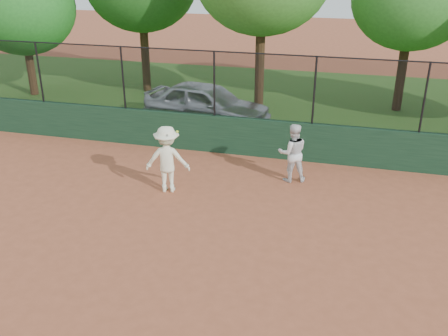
% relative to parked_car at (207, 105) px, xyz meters
% --- Properties ---
extents(ground, '(80.00, 80.00, 0.00)m').
position_rel_parked_car_xyz_m(ground, '(1.47, -8.37, -0.79)').
color(ground, '#AA5637').
rests_on(ground, ground).
extents(back_wall, '(26.00, 0.20, 1.20)m').
position_rel_parked_car_xyz_m(back_wall, '(1.47, -2.37, -0.19)').
color(back_wall, '#1C3D25').
rests_on(back_wall, ground).
extents(grass_strip, '(36.00, 12.00, 0.01)m').
position_rel_parked_car_xyz_m(grass_strip, '(1.47, 3.63, -0.79)').
color(grass_strip, '#2A551A').
rests_on(grass_strip, ground).
extents(parked_car, '(4.93, 2.74, 1.59)m').
position_rel_parked_car_xyz_m(parked_car, '(0.00, 0.00, 0.00)').
color(parked_car, silver).
rests_on(parked_car, ground).
extents(player_second, '(0.96, 0.85, 1.66)m').
position_rel_parked_car_xyz_m(player_second, '(3.61, -3.89, 0.04)').
color(player_second, silver).
rests_on(player_second, ground).
extents(player_main, '(1.28, 0.90, 1.88)m').
position_rel_parked_car_xyz_m(player_main, '(0.52, -5.36, 0.11)').
color(player_main, white).
rests_on(player_main, ground).
extents(fence_assembly, '(26.00, 0.06, 2.00)m').
position_rel_parked_car_xyz_m(fence_assembly, '(1.44, -2.37, 1.44)').
color(fence_assembly, black).
rests_on(fence_assembly, back_wall).
extents(tree_0, '(4.50, 4.09, 5.63)m').
position_rel_parked_car_xyz_m(tree_0, '(-8.60, 2.12, 2.89)').
color(tree_0, '#4D311B').
rests_on(tree_0, ground).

